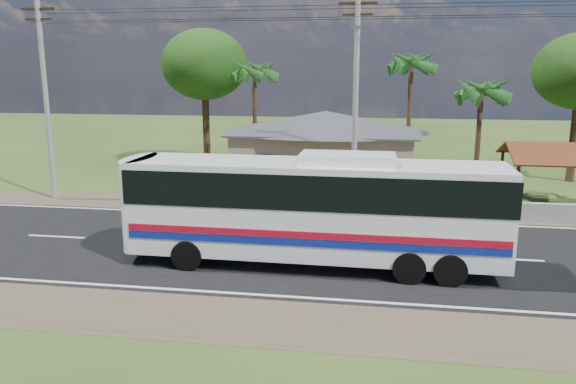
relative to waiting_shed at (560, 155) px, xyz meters
name	(u,v)px	position (x,y,z in m)	size (l,w,h in m)	color
ground	(268,248)	(-13.00, -8.50, -2.73)	(120.00, 120.00, 0.00)	#264117
road	(268,247)	(-13.00, -8.50, -2.72)	(120.00, 16.00, 0.03)	black
house	(325,140)	(-12.00, 4.50, -0.09)	(12.40, 10.00, 5.00)	tan
waiting_shed	(560,155)	(0.00, 0.00, 0.00)	(5.20, 4.48, 3.35)	#382614
concrete_barrier	(551,213)	(-1.00, -2.90, -2.28)	(7.00, 0.30, 0.90)	#9E9E99
utility_poles	(349,92)	(-10.33, -2.01, 3.04)	(32.80, 2.22, 11.00)	#9E9E99
palm_near	(482,91)	(-3.50, 2.50, 2.98)	(2.80, 2.80, 6.70)	#47301E
palm_mid	(411,64)	(-7.00, 7.00, 4.43)	(2.80, 2.80, 8.20)	#47301E
palm_far	(254,72)	(-17.00, 7.50, 3.95)	(2.80, 2.80, 7.70)	#47301E
tree_behind_house	(204,65)	(-21.00, 9.50, 4.39)	(6.00, 6.00, 9.61)	#47301E
coach_bus	(316,202)	(-10.97, -10.17, -0.42)	(13.05, 2.95, 4.04)	white
motorcycle	(467,213)	(-4.74, -3.25, -2.33)	(0.53, 1.51, 0.80)	black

